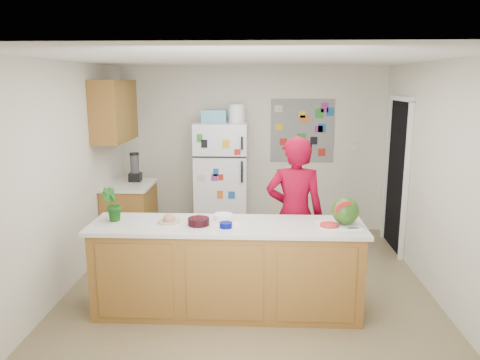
{
  "coord_description": "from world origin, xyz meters",
  "views": [
    {
      "loc": [
        0.12,
        -4.86,
        2.29
      ],
      "look_at": [
        -0.1,
        0.2,
        1.21
      ],
      "focal_mm": 35.0,
      "sensor_mm": 36.0,
      "label": 1
    }
  ],
  "objects_px": {
    "watermelon": "(345,211)",
    "person": "(295,215)",
    "refrigerator": "(222,180)",
    "cherry_bowl": "(199,221)"
  },
  "relations": [
    {
      "from": "watermelon",
      "to": "person",
      "type": "bearing_deg",
      "value": 129.36
    },
    {
      "from": "person",
      "to": "cherry_bowl",
      "type": "bearing_deg",
      "value": 34.82
    },
    {
      "from": "person",
      "to": "watermelon",
      "type": "height_order",
      "value": "person"
    },
    {
      "from": "refrigerator",
      "to": "watermelon",
      "type": "distance_m",
      "value": 2.76
    },
    {
      "from": "refrigerator",
      "to": "watermelon",
      "type": "relative_size",
      "value": 6.49
    },
    {
      "from": "refrigerator",
      "to": "watermelon",
      "type": "height_order",
      "value": "refrigerator"
    },
    {
      "from": "refrigerator",
      "to": "cherry_bowl",
      "type": "xyz_separation_m",
      "value": [
        -0.02,
        -2.43,
        0.11
      ]
    },
    {
      "from": "refrigerator",
      "to": "person",
      "type": "xyz_separation_m",
      "value": [
        0.95,
        -1.83,
        0.01
      ]
    },
    {
      "from": "person",
      "to": "cherry_bowl",
      "type": "distance_m",
      "value": 1.14
    },
    {
      "from": "person",
      "to": "watermelon",
      "type": "relative_size",
      "value": 6.58
    }
  ]
}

